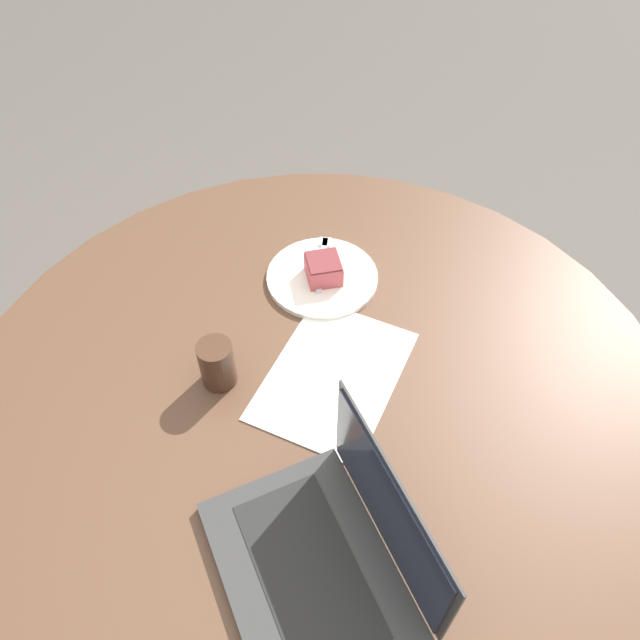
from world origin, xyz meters
name	(u,v)px	position (x,y,z in m)	size (l,w,h in m)	color
ground_plane	(318,544)	(0.00, 0.00, 0.00)	(12.00, 12.00, 0.00)	#4C4742
dining_table	(318,425)	(0.00, 0.00, 0.63)	(1.36, 1.36, 0.73)	#4C3323
paper_document	(334,375)	(-0.04, 0.04, 0.73)	(0.39, 0.36, 0.00)	white
plate	(322,277)	(-0.30, 0.04, 0.74)	(0.24, 0.24, 0.01)	silver
cake_slice	(324,269)	(-0.29, 0.04, 0.77)	(0.08, 0.08, 0.05)	#B74C51
fork	(323,258)	(-0.35, 0.05, 0.75)	(0.17, 0.05, 0.00)	silver
coffee_glass	(217,364)	(-0.05, -0.18, 0.78)	(0.07, 0.07, 0.10)	#3D2619
laptop	(327,556)	(0.31, -0.02, 0.77)	(0.40, 0.35, 0.22)	#2D2D2D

